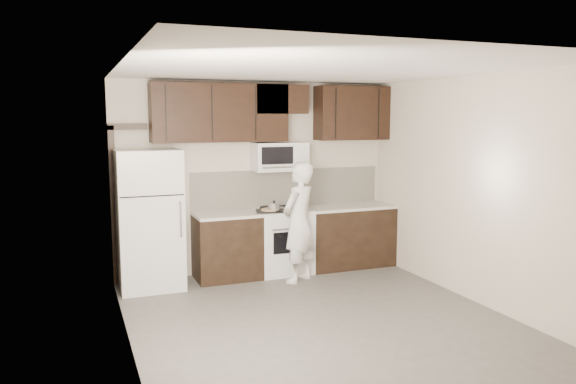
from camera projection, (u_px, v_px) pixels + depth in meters
floor at (320, 320)px, 6.14m from camera, size 4.50×4.50×0.00m
back_wall at (255, 177)px, 8.03m from camera, size 4.00×0.00×4.00m
ceiling at (322, 69)px, 5.78m from camera, size 4.50×4.50×0.00m
counter_run at (302, 239)px, 8.08m from camera, size 2.95×0.64×0.91m
stove at (283, 241)px, 7.97m from camera, size 0.76×0.66×0.94m
backsplash at (288, 187)px, 8.23m from camera, size 2.90×0.02×0.54m
upper_cabinets at (273, 111)px, 7.83m from camera, size 3.48×0.35×0.78m
microwave at (279, 157)px, 7.92m from camera, size 0.76×0.42×0.40m
refrigerator at (149, 219)px, 7.20m from camera, size 0.80×0.76×1.80m
door_trim at (116, 191)px, 7.32m from camera, size 0.50×0.08×2.12m
saucepan at (274, 207)px, 7.70m from camera, size 0.29×0.17×0.16m
baking_tray at (271, 211)px, 7.72m from camera, size 0.45×0.38×0.02m
pizza at (271, 210)px, 7.72m from camera, size 0.32×0.32×0.02m
person at (299, 222)px, 7.48m from camera, size 0.71×0.66×1.62m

